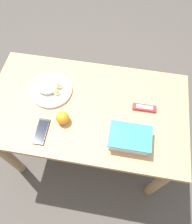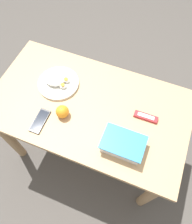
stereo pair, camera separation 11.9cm
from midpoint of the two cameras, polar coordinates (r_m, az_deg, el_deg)
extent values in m
plane|color=#4C4742|center=(1.88, 0.51, -9.22)|extent=(10.00, 10.00, 0.00)
cube|color=tan|center=(1.26, 0.75, 1.21)|extent=(1.15, 0.65, 0.03)
cylinder|color=#A07D56|center=(1.70, 20.38, -3.17)|extent=(0.06, 0.06, 0.67)
cylinder|color=#A07D56|center=(1.83, -11.56, 7.57)|extent=(0.06, 0.06, 0.67)
cylinder|color=#A07D56|center=(1.51, 16.25, -20.31)|extent=(0.06, 0.06, 0.67)
cylinder|color=#A07D56|center=(1.65, -19.92, -6.57)|extent=(0.06, 0.06, 0.67)
cube|color=white|center=(1.13, 10.02, -8.72)|extent=(0.20, 0.13, 0.06)
cube|color=beige|center=(1.14, 9.90, -8.99)|extent=(0.18, 0.12, 0.03)
cube|color=#338CC6|center=(1.09, 10.32, -8.07)|extent=(0.22, 0.15, 0.01)
ellipsoid|color=gray|center=(1.13, 9.95, -8.90)|extent=(0.05, 0.05, 0.03)
sphere|color=orange|center=(1.19, -5.99, -0.16)|extent=(0.07, 0.07, 0.07)
cylinder|color=#4C662D|center=(1.16, -6.14, 0.63)|extent=(0.01, 0.01, 0.00)
cylinder|color=silver|center=(1.33, -7.26, 7.27)|extent=(0.24, 0.24, 0.02)
ellipsoid|color=white|center=(1.31, -8.25, 8.26)|extent=(0.12, 0.10, 0.04)
ellipsoid|color=white|center=(1.31, -5.19, 8.00)|extent=(0.04, 0.03, 0.02)
cylinder|color=#F4A823|center=(1.30, -5.24, 8.37)|extent=(0.02, 0.02, 0.01)
ellipsoid|color=white|center=(1.29, -6.02, 6.50)|extent=(0.04, 0.03, 0.02)
cylinder|color=#F4A823|center=(1.27, -6.08, 6.87)|extent=(0.02, 0.02, 0.01)
cube|color=#B7282D|center=(1.24, 15.56, -1.49)|extent=(0.13, 0.04, 0.02)
cube|color=white|center=(1.24, 15.67, -1.27)|extent=(0.09, 0.02, 0.00)
cube|color=black|center=(1.22, -11.76, -2.52)|extent=(0.06, 0.15, 0.01)
cube|color=black|center=(1.21, -11.81, -2.40)|extent=(0.05, 0.13, 0.00)
camera|label=1|loc=(0.06, -87.13, 5.26)|focal=35.00mm
camera|label=2|loc=(0.06, 92.87, -5.26)|focal=35.00mm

